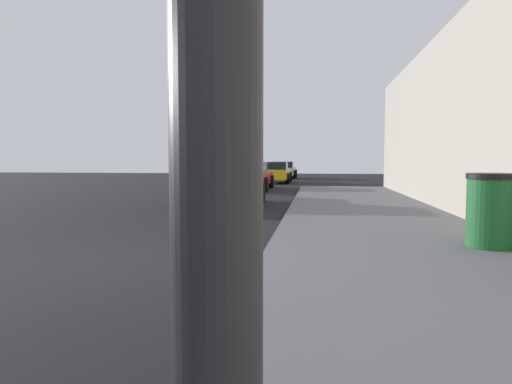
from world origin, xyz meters
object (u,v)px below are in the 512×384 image
object	(u,v)px
trash_bin	(491,210)
car_silver	(283,170)
car_yellow	(275,172)
car_blue	(228,185)
car_red	(250,176)

from	to	relation	value
trash_bin	car_silver	size ratio (longest dim) A/B	0.24
trash_bin	car_yellow	size ratio (longest dim) A/B	0.26
car_blue	car_silver	world-z (taller)	car_blue
car_red	car_yellow	distance (m)	6.36
car_blue	car_silver	size ratio (longest dim) A/B	0.92
car_blue	car_red	xyz separation A→B (m)	(-0.46, 7.49, 0.00)
car_blue	car_red	bearing A→B (deg)	93.50
car_blue	car_red	distance (m)	7.51
car_silver	car_yellow	bearing A→B (deg)	-89.92
trash_bin	car_red	bearing A→B (deg)	111.79
car_yellow	car_silver	distance (m)	6.74
trash_bin	car_red	world-z (taller)	car_red
car_blue	car_red	size ratio (longest dim) A/B	0.96
trash_bin	car_blue	distance (m)	8.44
car_red	car_silver	distance (m)	13.09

